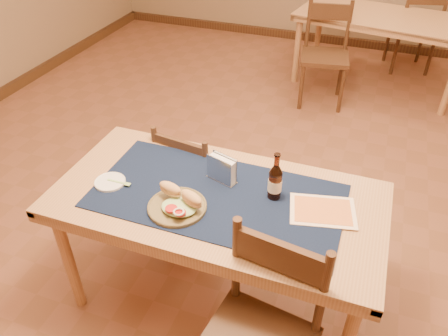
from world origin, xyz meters
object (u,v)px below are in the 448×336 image
(back_table, at_px, (384,23))
(beer_bottle, at_px, (275,182))
(chair_main_far, at_px, (194,179))
(sandwich_plate, at_px, (178,204))
(napkin_holder, at_px, (222,169))
(main_table, at_px, (217,209))

(back_table, bearing_deg, beer_bottle, -96.13)
(chair_main_far, distance_m, sandwich_plate, 0.72)
(napkin_holder, bearing_deg, sandwich_plate, -112.78)
(chair_main_far, height_order, sandwich_plate, sandwich_plate)
(main_table, xyz_separation_m, sandwich_plate, (-0.13, -0.15, 0.12))
(main_table, bearing_deg, chair_main_far, 125.91)
(back_table, distance_m, napkin_holder, 3.12)
(chair_main_far, xyz_separation_m, napkin_holder, (0.31, -0.33, 0.38))
(chair_main_far, bearing_deg, napkin_holder, -46.93)
(back_table, xyz_separation_m, beer_bottle, (-0.33, -3.10, 0.18))
(chair_main_far, bearing_deg, back_table, 71.43)
(back_table, relative_size, chair_main_far, 2.13)
(back_table, bearing_deg, sandwich_plate, -102.30)
(main_table, xyz_separation_m, chair_main_far, (-0.32, 0.45, -0.23))
(back_table, bearing_deg, chair_main_far, -108.57)
(main_table, distance_m, back_table, 3.23)
(chair_main_far, bearing_deg, sandwich_plate, -72.24)
(back_table, relative_size, sandwich_plate, 6.49)
(main_table, height_order, chair_main_far, chair_main_far)
(main_table, height_order, sandwich_plate, sandwich_plate)
(main_table, distance_m, napkin_holder, 0.20)
(sandwich_plate, relative_size, beer_bottle, 1.12)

